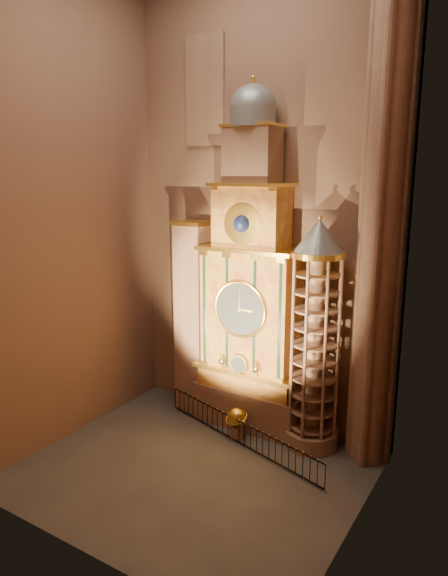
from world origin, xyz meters
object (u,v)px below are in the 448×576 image
Objects in this scene: astronomical_clock at (250,297)px; stair_turret at (315,338)px; celestial_globe at (236,421)px; iron_railing at (239,432)px; portrait_tower at (194,317)px.

stair_turret is at bearing -4.30° from astronomical_clock.
astronomical_clock is 10.60× the size of celestial_globe.
celestial_globe reaches higher than iron_railing.
stair_turret is (6.90, -0.28, 0.12)m from portrait_tower.
celestial_globe is (3.63, -1.70, -4.21)m from portrait_tower.
portrait_tower is 0.94× the size of stair_turret.
stair_turret is 5.60m from celestial_globe.
celestial_globe is at bearing -82.03° from astronomical_clock.
astronomical_clock is at bearing 97.97° from celestial_globe.
iron_railing is at bearing -27.47° from portrait_tower.
stair_turret is at bearing 23.44° from celestial_globe.
astronomical_clock is 1.55× the size of stair_turret.
stair_turret is 6.86× the size of celestial_globe.
astronomical_clock reaches higher than iron_railing.
stair_turret reaches higher than iron_railing.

